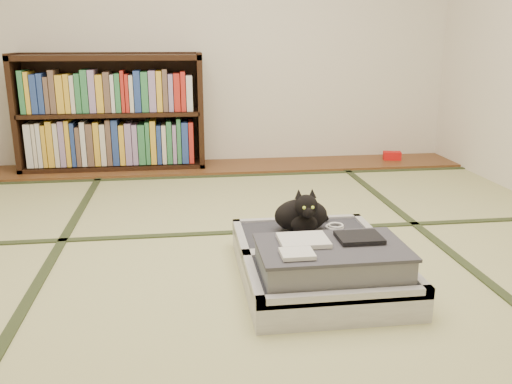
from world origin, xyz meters
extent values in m
plane|color=tan|center=(0.00, 0.00, 0.00)|extent=(4.50, 4.50, 0.00)
cube|color=brown|center=(0.00, 2.00, 0.01)|extent=(4.00, 0.50, 0.02)
cube|color=red|center=(1.49, 2.03, 0.06)|extent=(0.17, 0.12, 0.07)
plane|color=silver|center=(0.00, 2.25, 1.20)|extent=(4.00, 0.00, 4.00)
cube|color=#2D381E|center=(-1.00, 0.00, 0.00)|extent=(0.05, 4.50, 0.01)
cube|color=#2D381E|center=(1.00, 0.00, 0.00)|extent=(0.05, 4.50, 0.01)
cube|color=#2D381E|center=(0.00, 0.40, 0.00)|extent=(4.00, 0.05, 0.01)
cube|color=#2D381E|center=(0.00, 1.70, 0.00)|extent=(4.00, 0.05, 0.01)
cube|color=black|center=(-1.62, 2.07, 0.47)|extent=(0.04, 0.34, 0.95)
cube|color=black|center=(-0.18, 2.07, 0.47)|extent=(0.04, 0.34, 0.95)
cube|color=black|center=(-0.90, 2.07, 0.03)|extent=(1.48, 0.34, 0.04)
cube|color=black|center=(-0.90, 2.07, 0.91)|extent=(1.48, 0.34, 0.04)
cube|color=black|center=(-0.90, 2.07, 0.47)|extent=(1.42, 0.34, 0.03)
cube|color=black|center=(-0.90, 2.23, 0.47)|extent=(1.48, 0.02, 0.95)
cube|color=gray|center=(-0.90, 2.05, 0.25)|extent=(1.33, 0.24, 0.40)
cube|color=gray|center=(-0.90, 2.05, 0.66)|extent=(1.33, 0.24, 0.36)
cube|color=silver|center=(0.25, -0.47, 0.06)|extent=(0.68, 0.46, 0.12)
cube|color=#32333A|center=(0.25, -0.47, 0.09)|extent=(0.61, 0.38, 0.09)
cube|color=silver|center=(0.25, -0.68, 0.12)|extent=(0.68, 0.04, 0.05)
cube|color=silver|center=(0.25, -0.26, 0.12)|extent=(0.68, 0.04, 0.05)
cube|color=silver|center=(-0.07, -0.47, 0.12)|extent=(0.04, 0.46, 0.05)
cube|color=silver|center=(0.57, -0.47, 0.12)|extent=(0.04, 0.46, 0.05)
cube|color=silver|center=(0.25, -0.02, 0.06)|extent=(0.68, 0.46, 0.12)
cube|color=#32333A|center=(0.25, -0.02, 0.09)|extent=(0.61, 0.38, 0.09)
cube|color=silver|center=(0.25, -0.23, 0.12)|extent=(0.68, 0.04, 0.05)
cube|color=silver|center=(0.25, 0.19, 0.12)|extent=(0.68, 0.04, 0.05)
cube|color=silver|center=(-0.07, -0.02, 0.12)|extent=(0.04, 0.46, 0.05)
cube|color=silver|center=(0.57, -0.02, 0.12)|extent=(0.04, 0.46, 0.05)
cylinder|color=black|center=(0.25, -0.24, 0.13)|extent=(0.62, 0.02, 0.02)
cube|color=gray|center=(0.25, -0.47, 0.17)|extent=(0.58, 0.36, 0.12)
cube|color=#3C3B43|center=(0.25, -0.47, 0.24)|extent=(0.60, 0.37, 0.01)
cube|color=silver|center=(0.14, -0.43, 0.26)|extent=(0.20, 0.16, 0.02)
cube|color=black|center=(0.38, -0.43, 0.26)|extent=(0.18, 0.15, 0.02)
cube|color=silver|center=(0.09, -0.56, 0.26)|extent=(0.13, 0.11, 0.02)
cube|color=white|center=(0.05, -0.69, 0.07)|extent=(0.05, 0.01, 0.04)
cube|color=white|center=(0.16, -0.69, 0.05)|extent=(0.05, 0.01, 0.03)
cube|color=orange|center=(0.48, -0.69, 0.07)|extent=(0.05, 0.01, 0.03)
cube|color=#197F33|center=(0.41, -0.69, 0.08)|extent=(0.04, 0.01, 0.03)
ellipsoid|color=black|center=(0.23, 0.03, 0.21)|extent=(0.26, 0.17, 0.16)
ellipsoid|color=black|center=(0.23, -0.05, 0.19)|extent=(0.13, 0.09, 0.09)
ellipsoid|color=black|center=(0.23, -0.07, 0.29)|extent=(0.11, 0.10, 0.11)
sphere|color=black|center=(0.23, -0.12, 0.28)|extent=(0.05, 0.05, 0.05)
cone|color=black|center=(0.20, -0.06, 0.35)|extent=(0.04, 0.05, 0.05)
cone|color=black|center=(0.26, -0.06, 0.35)|extent=(0.04, 0.05, 0.05)
sphere|color=#A5BF33|center=(0.21, -0.12, 0.30)|extent=(0.02, 0.02, 0.02)
sphere|color=#A5BF33|center=(0.25, -0.12, 0.30)|extent=(0.02, 0.02, 0.02)
cylinder|color=black|center=(0.32, 0.11, 0.15)|extent=(0.16, 0.10, 0.03)
torus|color=white|center=(0.41, 0.05, 0.14)|extent=(0.09, 0.09, 0.01)
torus|color=white|center=(0.41, 0.04, 0.15)|extent=(0.08, 0.08, 0.01)
camera|label=1|loc=(-0.33, -2.46, 1.06)|focal=38.00mm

